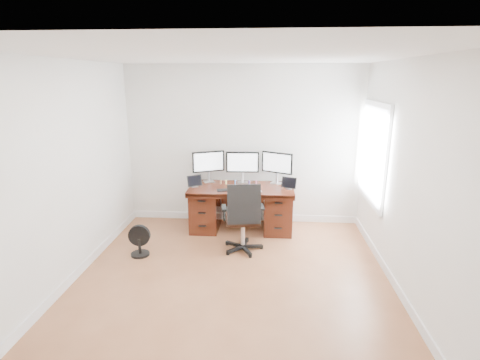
# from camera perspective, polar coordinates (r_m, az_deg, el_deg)

# --- Properties ---
(ground) EXTENTS (4.50, 4.50, 0.00)m
(ground) POSITION_cam_1_polar(r_m,az_deg,el_deg) (4.77, -1.40, -15.99)
(ground) COLOR brown
(ground) RESTS_ON ground
(back_wall) EXTENTS (4.00, 0.10, 2.70)m
(back_wall) POSITION_cam_1_polar(r_m,az_deg,el_deg) (6.41, 0.50, 5.23)
(back_wall) COLOR white
(back_wall) RESTS_ON ground
(right_wall) EXTENTS (0.10, 4.50, 2.70)m
(right_wall) POSITION_cam_1_polar(r_m,az_deg,el_deg) (4.59, 24.29, -0.27)
(right_wall) COLOR white
(right_wall) RESTS_ON ground
(desk) EXTENTS (1.70, 0.80, 0.75)m
(desk) POSITION_cam_1_polar(r_m,az_deg,el_deg) (6.25, 0.23, -4.04)
(desk) COLOR #3F170C
(desk) RESTS_ON ground
(office_chair) EXTENTS (0.64, 0.64, 1.07)m
(office_chair) POSITION_cam_1_polar(r_m,az_deg,el_deg) (5.49, 0.47, -7.46)
(office_chair) COLOR black
(office_chair) RESTS_ON ground
(floor_fan) EXTENTS (0.31, 0.27, 0.45)m
(floor_fan) POSITION_cam_1_polar(r_m,az_deg,el_deg) (5.61, -15.10, -8.98)
(floor_fan) COLOR black
(floor_fan) RESTS_ON ground
(monitor_left) EXTENTS (0.52, 0.26, 0.53)m
(monitor_left) POSITION_cam_1_polar(r_m,az_deg,el_deg) (6.35, -4.84, 2.65)
(monitor_left) COLOR silver
(monitor_left) RESTS_ON desk
(monitor_center) EXTENTS (0.55, 0.15, 0.53)m
(monitor_center) POSITION_cam_1_polar(r_m,az_deg,el_deg) (6.29, 0.39, 2.57)
(monitor_center) COLOR silver
(monitor_center) RESTS_ON desk
(monitor_right) EXTENTS (0.51, 0.28, 0.53)m
(monitor_right) POSITION_cam_1_polar(r_m,az_deg,el_deg) (6.28, 5.67, 2.47)
(monitor_right) COLOR silver
(monitor_right) RESTS_ON desk
(tablet_left) EXTENTS (0.24, 0.18, 0.19)m
(tablet_left) POSITION_cam_1_polar(r_m,az_deg,el_deg) (6.14, -6.95, -0.27)
(tablet_left) COLOR silver
(tablet_left) RESTS_ON desk
(tablet_right) EXTENTS (0.25, 0.14, 0.19)m
(tablet_right) POSITION_cam_1_polar(r_m,az_deg,el_deg) (6.04, 7.47, -0.56)
(tablet_right) COLOR silver
(tablet_right) RESTS_ON desk
(keyboard) EXTENTS (0.26, 0.12, 0.01)m
(keyboard) POSITION_cam_1_polar(r_m,az_deg,el_deg) (5.92, -0.19, -1.55)
(keyboard) COLOR white
(keyboard) RESTS_ON desk
(trackpad) EXTENTS (0.16, 0.16, 0.01)m
(trackpad) POSITION_cam_1_polar(r_m,az_deg,el_deg) (5.91, 2.57, -1.63)
(trackpad) COLOR #BABDC2
(trackpad) RESTS_ON desk
(drawing_tablet) EXTENTS (0.24, 0.19, 0.01)m
(drawing_tablet) POSITION_cam_1_polar(r_m,az_deg,el_deg) (5.94, -2.51, -1.53)
(drawing_tablet) COLOR black
(drawing_tablet) RESTS_ON desk
(phone) EXTENTS (0.15, 0.10, 0.01)m
(phone) POSITION_cam_1_polar(r_m,az_deg,el_deg) (6.08, 0.15, -1.12)
(phone) COLOR black
(phone) RESTS_ON desk
(figurine_brown) EXTENTS (0.03, 0.03, 0.08)m
(figurine_brown) POSITION_cam_1_polar(r_m,az_deg,el_deg) (6.28, -2.96, -0.23)
(figurine_brown) COLOR #93724E
(figurine_brown) RESTS_ON desk
(figurine_yellow) EXTENTS (0.03, 0.03, 0.08)m
(figurine_yellow) POSITION_cam_1_polar(r_m,az_deg,el_deg) (6.27, -2.13, -0.25)
(figurine_yellow) COLOR #D9CF65
(figurine_yellow) RESTS_ON desk
(figurine_blue) EXTENTS (0.03, 0.03, 0.08)m
(figurine_blue) POSITION_cam_1_polar(r_m,az_deg,el_deg) (6.26, -0.73, -0.28)
(figurine_blue) COLOR #5A8FE7
(figurine_blue) RESTS_ON desk
(figurine_purple) EXTENTS (0.03, 0.03, 0.08)m
(figurine_purple) POSITION_cam_1_polar(r_m,az_deg,el_deg) (6.24, 1.43, -0.32)
(figurine_purple) COLOR #987AE5
(figurine_purple) RESTS_ON desk
(figurine_pink) EXTENTS (0.03, 0.03, 0.08)m
(figurine_pink) POSITION_cam_1_polar(r_m,az_deg,el_deg) (6.24, 2.49, -0.35)
(figurine_pink) COLOR #D66480
(figurine_pink) RESTS_ON desk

